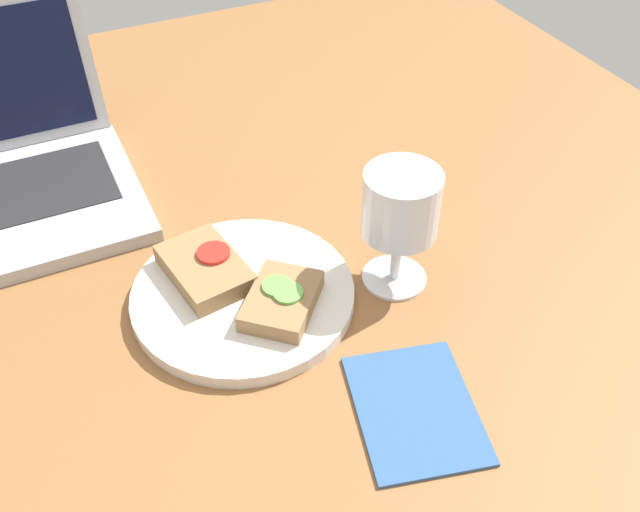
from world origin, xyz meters
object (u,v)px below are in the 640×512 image
(plate, at_px, (243,295))
(wine_glass, at_px, (401,210))
(napkin, at_px, (415,409))
(sandwich_with_tomato, at_px, (204,266))
(sandwich_with_cucumber, at_px, (282,300))
(laptop, at_px, (5,173))

(plate, distance_m, wine_glass, 0.19)
(napkin, bearing_deg, sandwich_with_tomato, 116.59)
(sandwich_with_cucumber, bearing_deg, laptop, 123.97)
(sandwich_with_cucumber, distance_m, wine_glass, 0.15)
(wine_glass, bearing_deg, sandwich_with_cucumber, -179.54)
(plate, height_order, sandwich_with_tomato, sandwich_with_tomato)
(sandwich_with_cucumber, distance_m, napkin, 0.18)
(sandwich_with_cucumber, distance_m, laptop, 0.41)
(laptop, distance_m, napkin, 0.59)
(sandwich_with_tomato, height_order, wine_glass, wine_glass)
(sandwich_with_cucumber, xyz_separation_m, napkin, (0.07, -0.16, -0.02))
(sandwich_with_cucumber, height_order, sandwich_with_tomato, sandwich_with_tomato)
(sandwich_with_tomato, distance_m, wine_glass, 0.22)
(wine_glass, distance_m, laptop, 0.51)
(plate, bearing_deg, wine_glass, -13.78)
(napkin, bearing_deg, wine_glass, 66.83)
(napkin, bearing_deg, sandwich_with_cucumber, 112.12)
(sandwich_with_tomato, xyz_separation_m, napkin, (0.12, -0.25, -0.03))
(sandwich_with_cucumber, xyz_separation_m, laptop, (-0.23, 0.34, 0.01))
(plate, xyz_separation_m, sandwich_with_tomato, (-0.03, 0.04, 0.02))
(sandwich_with_cucumber, height_order, wine_glass, wine_glass)
(plate, relative_size, sandwich_with_tomato, 2.04)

